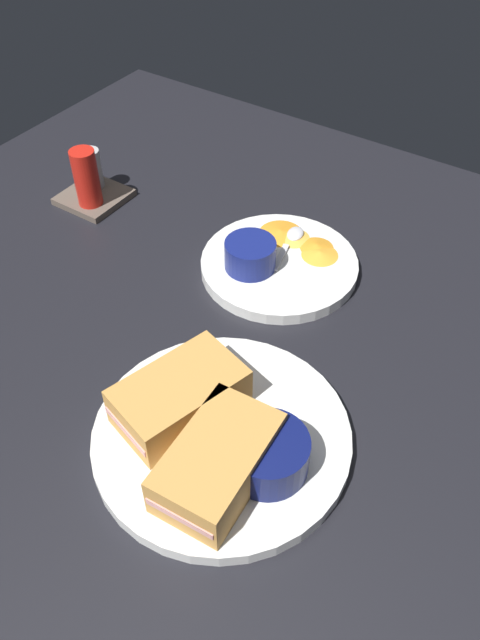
{
  "coord_description": "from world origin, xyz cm",
  "views": [
    {
      "loc": [
        -39.24,
        -32.26,
        55.16
      ],
      "look_at": [
        4.09,
        -3.48,
        3.0
      ],
      "focal_mm": 35.69,
      "sensor_mm": 36.0,
      "label": 1
    }
  ],
  "objects_px": {
    "sandwich_half_near": "(180,397)",
    "spoon_by_dark_ramekin": "(210,444)",
    "plate_sandwich_main": "(222,437)",
    "sandwich_half_far": "(218,462)",
    "spoon_by_gravy_ramekin": "(290,238)",
    "ramekin_light_gravy": "(250,254)",
    "ramekin_dark_sauce": "(268,453)",
    "condiment_caddy": "(90,182)",
    "plate_chips_companion": "(279,265)"
  },
  "relations": [
    {
      "from": "plate_sandwich_main",
      "to": "sandwich_half_near",
      "type": "distance_m",
      "value": 0.06
    },
    {
      "from": "plate_sandwich_main",
      "to": "spoon_by_dark_ramekin",
      "type": "relative_size",
      "value": 2.65
    },
    {
      "from": "sandwich_half_far",
      "to": "plate_sandwich_main",
      "type": "bearing_deg",
      "value": 31.65
    },
    {
      "from": "spoon_by_gravy_ramekin",
      "to": "condiment_caddy",
      "type": "height_order",
      "value": "condiment_caddy"
    },
    {
      "from": "ramekin_dark_sauce",
      "to": "condiment_caddy",
      "type": "height_order",
      "value": "condiment_caddy"
    },
    {
      "from": "sandwich_half_far",
      "to": "spoon_by_gravy_ramekin",
      "type": "height_order",
      "value": "sandwich_half_far"
    },
    {
      "from": "ramekin_light_gravy",
      "to": "ramekin_dark_sauce",
      "type": "bearing_deg",
      "value": -143.88
    },
    {
      "from": "ramekin_dark_sauce",
      "to": "sandwich_half_far",
      "type": "bearing_deg",
      "value": 137.13
    },
    {
      "from": "plate_chips_companion",
      "to": "spoon_by_gravy_ramekin",
      "type": "distance_m",
      "value": 0.05
    },
    {
      "from": "ramekin_light_gravy",
      "to": "condiment_caddy",
      "type": "xyz_separation_m",
      "value": [
        0.01,
        0.29,
        -0.0
      ]
    },
    {
      "from": "plate_sandwich_main",
      "to": "sandwich_half_near",
      "type": "bearing_deg",
      "value": 91.65
    },
    {
      "from": "ramekin_light_gravy",
      "to": "spoon_by_gravy_ramekin",
      "type": "distance_m",
      "value": 0.08
    },
    {
      "from": "ramekin_dark_sauce",
      "to": "spoon_by_dark_ramekin",
      "type": "bearing_deg",
      "value": 101.67
    },
    {
      "from": "ramekin_dark_sauce",
      "to": "spoon_by_dark_ramekin",
      "type": "xyz_separation_m",
      "value": [
        -0.01,
        0.06,
        -0.02
      ]
    },
    {
      "from": "ramekin_dark_sauce",
      "to": "condiment_caddy",
      "type": "relative_size",
      "value": 0.84
    },
    {
      "from": "sandwich_half_far",
      "to": "spoon_by_gravy_ramekin",
      "type": "xyz_separation_m",
      "value": [
        0.35,
        0.13,
        -0.02
      ]
    },
    {
      "from": "sandwich_half_far",
      "to": "condiment_caddy",
      "type": "distance_m",
      "value": 0.52
    },
    {
      "from": "plate_chips_companion",
      "to": "ramekin_dark_sauce",
      "type": "bearing_deg",
      "value": -151.13
    },
    {
      "from": "ramekin_dark_sauce",
      "to": "spoon_by_dark_ramekin",
      "type": "distance_m",
      "value": 0.06
    },
    {
      "from": "plate_sandwich_main",
      "to": "ramekin_dark_sauce",
      "type": "relative_size",
      "value": 3.31
    },
    {
      "from": "spoon_by_dark_ramekin",
      "to": "sandwich_half_near",
      "type": "bearing_deg",
      "value": 69.71
    },
    {
      "from": "plate_sandwich_main",
      "to": "condiment_caddy",
      "type": "distance_m",
      "value": 0.47
    },
    {
      "from": "sandwich_half_near",
      "to": "plate_chips_companion",
      "type": "relative_size",
      "value": 0.71
    },
    {
      "from": "spoon_by_gravy_ramekin",
      "to": "spoon_by_dark_ramekin",
      "type": "bearing_deg",
      "value": -162.81
    },
    {
      "from": "sandwich_half_far",
      "to": "ramekin_light_gravy",
      "type": "height_order",
      "value": "sandwich_half_far"
    },
    {
      "from": "sandwich_half_near",
      "to": "spoon_by_dark_ramekin",
      "type": "height_order",
      "value": "sandwich_half_near"
    },
    {
      "from": "ramekin_dark_sauce",
      "to": "ramekin_light_gravy",
      "type": "distance_m",
      "value": 0.3
    },
    {
      "from": "spoon_by_dark_ramekin",
      "to": "spoon_by_gravy_ramekin",
      "type": "relative_size",
      "value": 1.0
    },
    {
      "from": "sandwich_half_near",
      "to": "spoon_by_dark_ramekin",
      "type": "distance_m",
      "value": 0.06
    },
    {
      "from": "plate_sandwich_main",
      "to": "sandwich_half_far",
      "type": "distance_m",
      "value": 0.06
    },
    {
      "from": "plate_sandwich_main",
      "to": "ramekin_light_gravy",
      "type": "bearing_deg",
      "value": 26.63
    },
    {
      "from": "sandwich_half_far",
      "to": "condiment_caddy",
      "type": "xyz_separation_m",
      "value": [
        0.29,
        0.43,
        -0.01
      ]
    },
    {
      "from": "plate_sandwich_main",
      "to": "condiment_caddy",
      "type": "height_order",
      "value": "condiment_caddy"
    },
    {
      "from": "sandwich_half_near",
      "to": "condiment_caddy",
      "type": "xyz_separation_m",
      "value": [
        0.25,
        0.36,
        -0.01
      ]
    },
    {
      "from": "ramekin_light_gravy",
      "to": "spoon_by_gravy_ramekin",
      "type": "relative_size",
      "value": 0.67
    },
    {
      "from": "plate_sandwich_main",
      "to": "spoon_by_dark_ramekin",
      "type": "height_order",
      "value": "spoon_by_dark_ramekin"
    },
    {
      "from": "spoon_by_dark_ramekin",
      "to": "condiment_caddy",
      "type": "distance_m",
      "value": 0.48
    },
    {
      "from": "spoon_by_dark_ramekin",
      "to": "plate_chips_companion",
      "type": "relative_size",
      "value": 0.48
    },
    {
      "from": "plate_sandwich_main",
      "to": "ramekin_dark_sauce",
      "type": "xyz_separation_m",
      "value": [
        -0.01,
        -0.06,
        0.03
      ]
    },
    {
      "from": "ramekin_light_gravy",
      "to": "plate_sandwich_main",
      "type": "bearing_deg",
      "value": -153.37
    },
    {
      "from": "spoon_by_dark_ramekin",
      "to": "plate_chips_companion",
      "type": "height_order",
      "value": "spoon_by_dark_ramekin"
    },
    {
      "from": "sandwich_half_far",
      "to": "spoon_by_gravy_ramekin",
      "type": "relative_size",
      "value": 1.38
    },
    {
      "from": "condiment_caddy",
      "to": "ramekin_light_gravy",
      "type": "bearing_deg",
      "value": -92.37
    },
    {
      "from": "sandwich_half_far",
      "to": "ramekin_light_gravy",
      "type": "distance_m",
      "value": 0.31
    },
    {
      "from": "ramekin_dark_sauce",
      "to": "ramekin_light_gravy",
      "type": "relative_size",
      "value": 1.2
    },
    {
      "from": "plate_sandwich_main",
      "to": "sandwich_half_near",
      "type": "height_order",
      "value": "sandwich_half_near"
    },
    {
      "from": "sandwich_half_far",
      "to": "ramekin_dark_sauce",
      "type": "height_order",
      "value": "sandwich_half_far"
    },
    {
      "from": "spoon_by_dark_ramekin",
      "to": "ramekin_light_gravy",
      "type": "distance_m",
      "value": 0.28
    },
    {
      "from": "sandwich_half_far",
      "to": "ramekin_light_gravy",
      "type": "relative_size",
      "value": 2.07
    },
    {
      "from": "spoon_by_dark_ramekin",
      "to": "plate_sandwich_main",
      "type": "bearing_deg",
      "value": -1.09
    }
  ]
}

